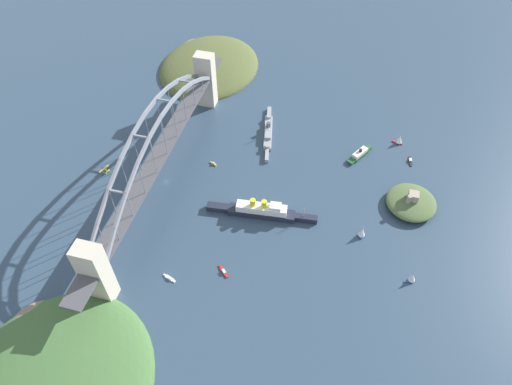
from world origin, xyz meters
TOP-DOWN VIEW (x-y plane):
  - ground_plane at (0.00, 0.00)m, footprint 1400.00×1400.00m
  - harbor_arch_bridge at (-0.00, 0.00)m, footprint 287.68×17.56m
  - headland_west_shore at (-176.83, -20.71)m, footprint 129.23×107.35m
  - ocean_liner at (15.53, 88.60)m, footprint 15.06×90.04m
  - naval_cruiser at (-82.05, 70.79)m, footprint 75.90×18.90m
  - harbor_ferry_steamer at (-73.44, 157.98)m, footprint 29.09×20.02m
  - fort_island_mid_harbor at (-24.86, 204.87)m, footprint 42.31×40.69m
  - seaplane_taxiing_near_bridge at (2.46, -55.85)m, footprint 10.89×7.94m
  - small_boat_0 at (-78.16, 203.09)m, footprint 12.53×3.94m
  - small_boat_1 at (74.68, 75.20)m, footprint 9.79×9.92m
  - small_boat_2 at (16.43, 169.14)m, footprint 9.80×5.75m
  - small_boat_3 at (-30.04, 33.24)m, footprint 4.42×7.27m
  - small_boat_4 at (89.97, 39.07)m, footprint 5.41×10.99m
  - small_boat_5 at (-100.09, 191.40)m, footprint 6.36×9.74m
  - small_boat_6 at (47.65, 208.42)m, footprint 6.60×8.41m

SIDE VIEW (x-z plane):
  - ground_plane at x=0.00m, z-range 0.00..0.00m
  - headland_west_shore at x=-176.83m, z-range -13.22..13.22m
  - small_boat_4 at x=89.97m, z-range -0.25..1.50m
  - small_boat_0 at x=-78.16m, z-range -0.33..1.86m
  - small_boat_1 at x=74.68m, z-range -0.33..1.97m
  - small_boat_3 at x=-30.04m, z-range -0.31..2.05m
  - seaplane_taxiing_near_bridge at x=2.46m, z-range -0.46..4.32m
  - harbor_ferry_steamer at x=-73.44m, z-range -1.58..6.70m
  - naval_cruiser at x=-82.05m, z-range -5.40..10.77m
  - small_boat_6 at x=47.65m, z-range -0.30..8.50m
  - fort_island_mid_harbor at x=-24.86m, z-range -3.41..12.39m
  - small_boat_5 at x=-100.09m, z-range -0.33..9.99m
  - small_boat_2 at x=16.43m, z-range -0.33..10.41m
  - ocean_liner at x=15.53m, z-range -3.51..13.75m
  - harbor_arch_bridge at x=0.00m, z-range -4.95..67.95m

